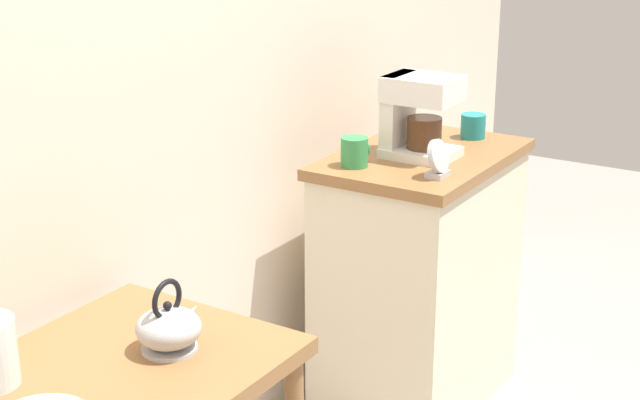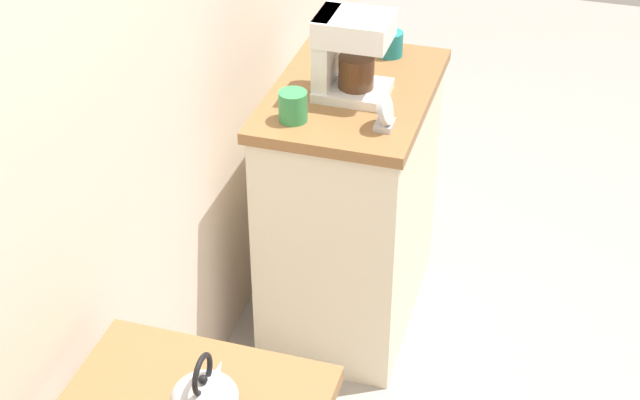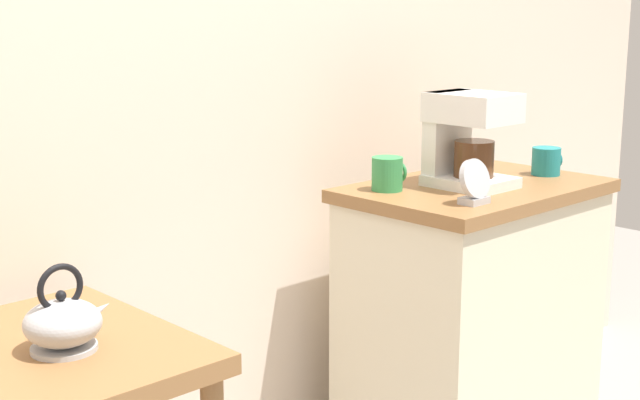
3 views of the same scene
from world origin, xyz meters
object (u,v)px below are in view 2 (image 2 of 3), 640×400
at_px(coffee_maker, 347,52).
at_px(table_clock, 385,112).
at_px(mug_tall_green, 293,106).
at_px(teakettle, 205,397).
at_px(mug_dark_teal, 390,43).

distance_m(coffee_maker, table_clock, 0.25).
distance_m(mug_tall_green, table_clock, 0.27).
bearing_deg(coffee_maker, teakettle, -178.25).
distance_m(teakettle, mug_tall_green, 1.06).
height_order(teakettle, mug_dark_teal, mug_dark_teal).
height_order(coffee_maker, mug_dark_teal, coffee_maker).
bearing_deg(mug_tall_green, teakettle, -172.23).
height_order(coffee_maker, mug_tall_green, coffee_maker).
bearing_deg(mug_dark_teal, table_clock, -168.65).
xyz_separation_m(coffee_maker, table_clock, (-0.17, -0.16, -0.09)).
xyz_separation_m(teakettle, mug_dark_teal, (1.55, -0.03, 0.12)).
bearing_deg(mug_tall_green, table_clock, -83.30).
bearing_deg(table_clock, mug_dark_teal, 11.35).
relative_size(coffee_maker, table_clock, 2.25).
bearing_deg(teakettle, coffee_maker, 1.75).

